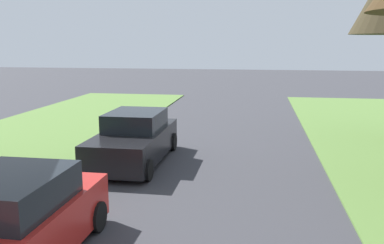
% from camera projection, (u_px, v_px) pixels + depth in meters
% --- Properties ---
extents(parked_sedan_red, '(1.94, 4.40, 1.57)m').
position_uv_depth(parked_sedan_red, '(6.00, 229.00, 6.59)').
color(parked_sedan_red, red).
rests_on(parked_sedan_red, ground).
extents(parked_sedan_black, '(1.94, 4.40, 1.57)m').
position_uv_depth(parked_sedan_black, '(134.00, 139.00, 12.74)').
color(parked_sedan_black, black).
rests_on(parked_sedan_black, ground).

